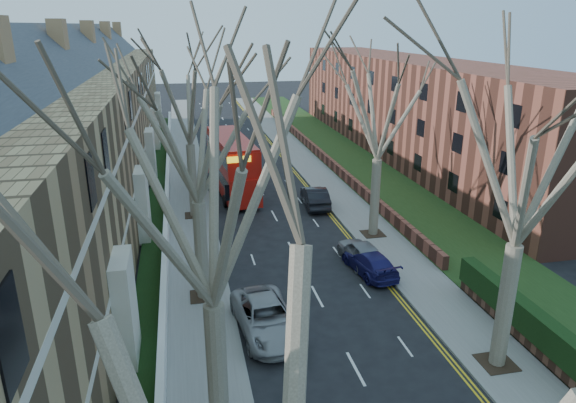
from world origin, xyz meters
TOP-DOWN VIEW (x-y plane):
  - pavement_left at (-6.00, 39.00)m, footprint 3.00×102.00m
  - pavement_right at (6.00, 39.00)m, footprint 3.00×102.00m
  - terrace_left at (-13.65, 31.00)m, footprint 9.70×78.00m
  - flats_right at (17.46, 43.00)m, footprint 13.97×54.00m
  - front_wall_left at (-7.65, 31.00)m, footprint 0.30×78.00m
  - grass_verge_right at (10.50, 39.00)m, footprint 6.00×102.00m
  - tree_left_mid at (-5.70, 6.00)m, footprint 10.50×10.50m
  - tree_left_far at (-5.70, 16.00)m, footprint 10.15×10.15m
  - tree_left_dist at (-5.70, 28.00)m, footprint 10.50×10.50m
  - tree_right_mid at (5.70, 8.00)m, footprint 10.50×10.50m
  - tree_right_far at (5.70, 22.00)m, footprint 10.15×10.15m
  - double_decker_bus at (-2.36, 33.27)m, footprint 3.44×11.06m
  - car_left_far at (-3.09, 12.35)m, footprint 2.98×5.54m
  - car_right_near at (3.57, 16.97)m, footprint 2.35×4.60m
  - car_right_mid at (3.49, 18.17)m, footprint 2.01×4.34m
  - car_right_far at (3.43, 28.41)m, footprint 1.99×4.78m

SIDE VIEW (x-z plane):
  - pavement_left at x=-6.00m, z-range 0.00..0.12m
  - pavement_right at x=6.00m, z-range 0.00..0.12m
  - grass_verge_right at x=10.50m, z-range 0.12..0.18m
  - front_wall_left at x=-7.65m, z-range 0.12..1.12m
  - car_right_near at x=3.57m, z-range 0.00..1.28m
  - car_right_mid at x=3.49m, z-range 0.00..1.44m
  - car_left_far at x=-3.09m, z-range 0.00..1.48m
  - car_right_far at x=3.43m, z-range 0.00..1.54m
  - double_decker_bus at x=-2.36m, z-range -0.04..4.52m
  - flats_right at x=17.46m, z-range -0.02..9.98m
  - terrace_left at x=-13.65m, z-range -1.27..12.33m
  - tree_left_far at x=-5.70m, z-range 2.13..16.35m
  - tree_right_far at x=5.70m, z-range 2.13..16.35m
  - tree_left_mid at x=-5.70m, z-range 2.20..16.91m
  - tree_right_mid at x=5.70m, z-range 2.20..16.91m
  - tree_left_dist at x=-5.70m, z-range 2.20..16.91m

